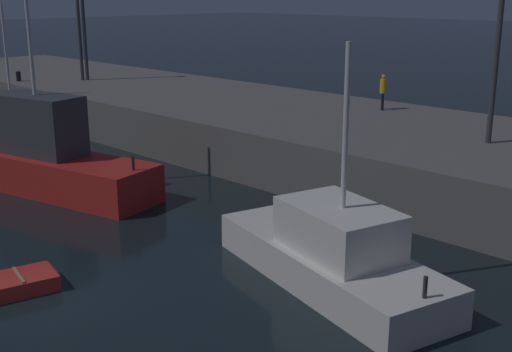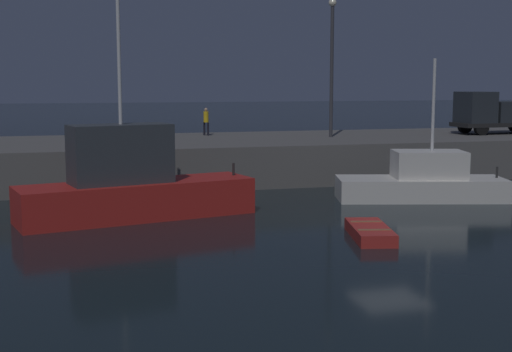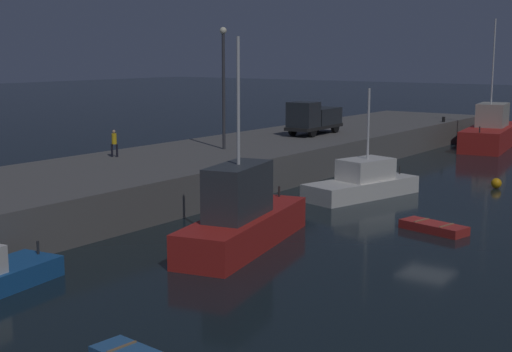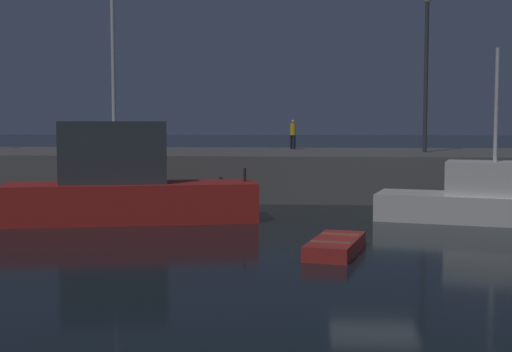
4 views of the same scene
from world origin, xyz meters
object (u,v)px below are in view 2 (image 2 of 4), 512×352
object	(u,v)px
fishing_trawler_red	(132,186)
dinghy_red_small	(370,232)
fishing_boat_orange	(423,181)
lamp_post_central	(332,57)
dockworker	(206,120)
utility_truck	(497,113)

from	to	relation	value
fishing_trawler_red	dinghy_red_small	xyz separation A→B (m)	(7.39, -5.60, -1.08)
fishing_boat_orange	lamp_post_central	bearing A→B (deg)	93.69
fishing_trawler_red	lamp_post_central	bearing A→B (deg)	41.03
fishing_boat_orange	dinghy_red_small	xyz separation A→B (m)	(-5.55, -6.60, -0.62)
dockworker	fishing_boat_orange	bearing A→B (deg)	-60.37
utility_truck	fishing_boat_orange	bearing A→B (deg)	-136.67
dinghy_red_small	utility_truck	distance (m)	22.62
dinghy_red_small	lamp_post_central	distance (m)	18.22
dockworker	utility_truck	bearing A→B (deg)	-10.83
fishing_trawler_red	lamp_post_central	size ratio (longest dim) A/B	1.21
dinghy_red_small	fishing_boat_orange	bearing A→B (deg)	49.97
fishing_trawler_red	utility_truck	distance (m)	25.35
dinghy_red_small	utility_truck	bearing A→B (deg)	45.88
dinghy_red_small	dockworker	world-z (taller)	dockworker
fishing_boat_orange	dockworker	size ratio (longest dim) A/B	4.80
fishing_boat_orange	dockworker	world-z (taller)	fishing_boat_orange
utility_truck	dinghy_red_small	bearing A→B (deg)	-134.12
dinghy_red_small	fishing_trawler_red	bearing A→B (deg)	142.86
fishing_trawler_red	dinghy_red_small	size ratio (longest dim) A/B	2.80
utility_truck	dockworker	xyz separation A→B (m)	(-17.32, 3.31, -0.35)
dinghy_red_small	lamp_post_central	world-z (taller)	lamp_post_central
dockworker	lamp_post_central	bearing A→B (deg)	-24.81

